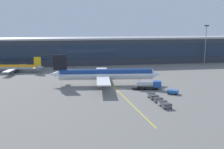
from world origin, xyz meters
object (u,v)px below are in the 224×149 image
(baggage_cart_2, at_px, (158,100))
(baggage_cart_3, at_px, (154,97))
(fuel_tanker, at_px, (148,85))
(baggage_cart_4, at_px, (151,95))
(baggage_cart_1, at_px, (162,103))
(main_airliner, at_px, (106,74))
(commuter_jet_far, at_px, (13,67))
(baggage_cart_0, at_px, (167,106))
(pushback_tug, at_px, (173,92))

(baggage_cart_2, distance_m, baggage_cart_3, 3.20)
(fuel_tanker, height_order, baggage_cart_4, fuel_tanker)
(baggage_cart_2, bearing_deg, fuel_tanker, 83.88)
(baggage_cart_1, bearing_deg, main_airliner, 113.77)
(commuter_jet_far, bearing_deg, baggage_cart_2, -48.06)
(commuter_jet_far, bearing_deg, main_airliner, -39.25)
(baggage_cart_0, bearing_deg, commuter_jet_far, 129.36)
(pushback_tug, distance_m, baggage_cart_0, 17.28)
(baggage_cart_1, bearing_deg, baggage_cart_2, 94.00)
(baggage_cart_4, height_order, commuter_jet_far, commuter_jet_far)
(baggage_cart_0, bearing_deg, main_airliner, 112.04)
(fuel_tanker, distance_m, baggage_cart_0, 23.00)
(baggage_cart_1, xyz_separation_m, commuter_jet_far, (-55.24, 64.42, 1.75))
(main_airliner, bearing_deg, fuel_tanker, -35.01)
(baggage_cart_1, xyz_separation_m, baggage_cart_3, (-0.45, 6.38, 0.00))
(baggage_cart_2, height_order, baggage_cart_4, same)
(fuel_tanker, height_order, baggage_cart_0, fuel_tanker)
(baggage_cart_3, relative_size, commuter_jet_far, 0.09)
(pushback_tug, bearing_deg, baggage_cart_4, -163.85)
(baggage_cart_1, bearing_deg, baggage_cart_4, 94.00)
(baggage_cart_2, relative_size, baggage_cart_3, 1.00)
(main_airliner, bearing_deg, baggage_cart_2, -64.16)
(fuel_tanker, xyz_separation_m, pushback_tug, (6.64, -7.61, -0.90))
(baggage_cart_2, xyz_separation_m, baggage_cart_4, (-0.45, 6.38, 0.00))
(pushback_tug, distance_m, baggage_cart_2, 12.29)
(baggage_cart_4, bearing_deg, baggage_cart_3, -86.00)
(baggage_cart_1, distance_m, baggage_cart_2, 3.20)
(baggage_cart_0, relative_size, baggage_cart_2, 1.00)
(fuel_tanker, distance_m, baggage_cart_3, 13.55)
(baggage_cart_4, relative_size, commuter_jet_far, 0.09)
(pushback_tug, relative_size, baggage_cart_3, 1.61)
(fuel_tanker, xyz_separation_m, baggage_cart_4, (-2.22, -10.17, -0.96))
(main_airliner, height_order, commuter_jet_far, main_airliner)
(pushback_tug, bearing_deg, baggage_cart_3, -146.32)
(fuel_tanker, relative_size, baggage_cart_1, 4.03)
(baggage_cart_4, bearing_deg, baggage_cart_1, -86.00)
(baggage_cart_1, xyz_separation_m, baggage_cart_2, (-0.22, 3.19, 0.00))
(main_airliner, distance_m, baggage_cart_3, 27.21)
(main_airliner, bearing_deg, baggage_cart_4, -58.49)
(fuel_tanker, bearing_deg, baggage_cart_3, -98.51)
(baggage_cart_1, height_order, baggage_cart_3, same)
(pushback_tug, height_order, baggage_cart_0, baggage_cart_0)
(main_airliner, bearing_deg, baggage_cart_3, -61.63)
(fuel_tanker, relative_size, baggage_cart_2, 4.03)
(baggage_cart_2, distance_m, baggage_cart_4, 6.40)
(baggage_cart_0, bearing_deg, baggage_cart_4, 94.00)
(baggage_cart_4, bearing_deg, baggage_cart_2, -86.00)
(commuter_jet_far, bearing_deg, baggage_cart_0, -50.64)
(baggage_cart_2, xyz_separation_m, commuter_jet_far, (-55.01, 61.23, 1.75))
(baggage_cart_0, bearing_deg, fuel_tanker, 86.68)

